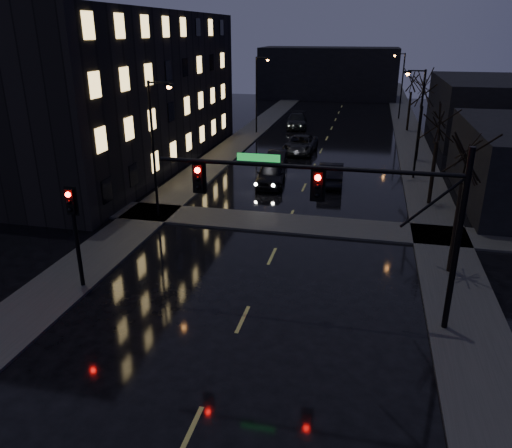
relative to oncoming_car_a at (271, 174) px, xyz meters
The scene contains 21 objects.
sidewalk_left 10.75m from the oncoming_car_a, 124.19° to the left, with size 3.00×140.00×0.12m, color #2D2D2B.
sidewalk_right 14.13m from the oncoming_car_a, 38.95° to the left, with size 3.00×140.00×0.12m, color #2D2D2B.
sidewalk_cross 8.06m from the oncoming_car_a, 72.04° to the right, with size 40.00×3.00×0.12m, color #2D2D2B.
apartment_block 15.44m from the oncoming_car_a, 164.58° to the left, with size 12.00×30.00×12.00m, color black.
commercial_right_far 29.36m from the oncoming_car_a, 48.32° to the left, with size 12.00×18.00×6.00m, color black.
far_block 51.97m from the oncoming_car_a, 90.58° to the left, with size 22.00×10.00×8.00m, color black.
signal_mast 18.71m from the oncoming_car_a, 69.75° to the right, with size 11.11×0.41×7.00m.
signal_pole_left 17.99m from the oncoming_car_a, 106.35° to the right, with size 0.35×0.41×4.53m.
tree_near 17.16m from the oncoming_car_a, 48.13° to the right, with size 3.52×3.52×8.08m.
tree_mid_a 12.16m from the oncoming_car_a, 11.08° to the right, with size 3.30×3.30×7.58m.
tree_mid_b 15.78m from the oncoming_car_a, 42.23° to the left, with size 3.74×3.74×8.59m.
tree_far 26.75m from the oncoming_car_a, 65.51° to the left, with size 3.43×3.43×7.88m.
streetlight_l_near 10.38m from the oncoming_car_a, 122.14° to the right, with size 1.53×0.28×8.00m.
streetlight_l_far 19.94m from the oncoming_car_a, 105.15° to the left, with size 1.53×0.28×8.00m.
streetlight_r_mid 11.48m from the oncoming_car_a, 21.05° to the left, with size 1.53×0.28×8.00m.
streetlight_r_far 33.65m from the oncoming_car_a, 72.49° to the left, with size 1.53×0.28×8.00m.
oncoming_car_a is the anchor object (origin of this frame).
oncoming_car_b 5.04m from the oncoming_car_a, 95.49° to the left, with size 1.46×4.17×1.38m, color black.
oncoming_car_c 10.75m from the oncoming_car_a, 86.41° to the left, with size 2.60×5.64×1.57m, color black.
oncoming_car_d 23.31m from the oncoming_car_a, 93.71° to the left, with size 2.29×5.63×1.63m, color black.
lead_car 4.45m from the oncoming_car_a, 16.02° to the left, with size 1.71×4.91×1.62m, color black.
Camera 1 is at (4.23, -8.31, 10.56)m, focal length 35.00 mm.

